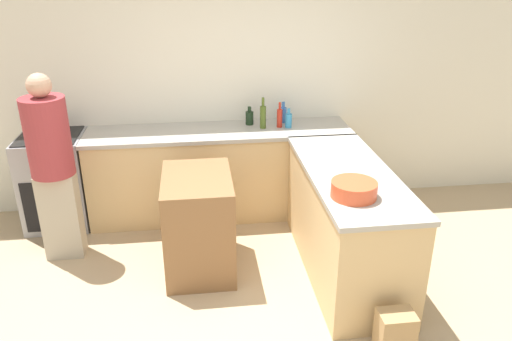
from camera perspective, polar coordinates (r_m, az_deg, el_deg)
ground_plane at (r=3.88m, az=-2.08°, el=-17.68°), size 14.00×14.00×0.00m
wall_back at (r=5.28m, az=-4.60°, el=10.10°), size 8.00×0.06×2.70m
counter_back at (r=5.23m, az=-4.10°, el=-0.18°), size 2.68×0.64×0.93m
counter_peninsula at (r=4.34m, az=10.21°, el=-5.71°), size 0.69×1.80×0.93m
range_oven at (r=5.41m, az=-21.85°, el=-1.04°), size 0.62×0.62×0.95m
island_table at (r=4.34m, az=-6.57°, el=-5.99°), size 0.58×0.81×0.87m
mixing_bowl at (r=3.68m, az=11.12°, el=-2.13°), size 0.34×0.34×0.12m
olive_oil_bottle at (r=5.07m, az=0.80°, el=6.23°), size 0.06×0.06×0.32m
wine_bottle_dark at (r=5.20m, az=-0.75°, el=6.09°), size 0.08×0.08×0.19m
hot_sauce_bottle at (r=5.12m, az=2.71°, el=6.09°), size 0.06×0.06×0.26m
dish_soap_bottle at (r=5.12m, az=3.73°, el=5.79°), size 0.07×0.07×0.20m
water_bottle_blue at (r=5.28m, az=3.12°, el=6.44°), size 0.07×0.07×0.22m
person_by_range at (r=4.62m, az=-22.24°, el=0.77°), size 0.37×0.37×1.69m
paper_bag at (r=3.72m, az=15.59°, el=-17.50°), size 0.25×0.18×0.33m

